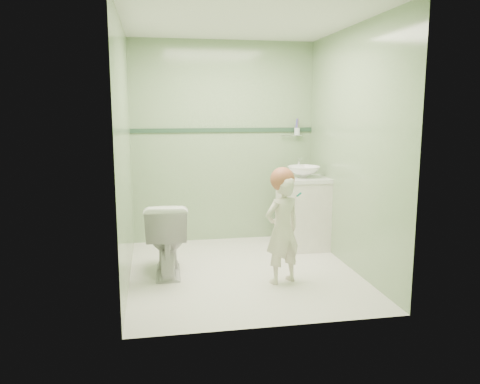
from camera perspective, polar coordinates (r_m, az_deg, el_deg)
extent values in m
plane|color=white|center=(4.83, 0.33, -9.46)|extent=(2.50, 2.50, 0.00)
cube|color=#88A877|center=(5.80, -1.97, 5.92)|extent=(2.20, 0.04, 2.40)
cube|color=#88A877|center=(3.36, 4.32, 3.05)|extent=(2.20, 0.04, 2.40)
cube|color=#88A877|center=(4.50, -13.59, 4.52)|extent=(0.04, 2.50, 2.40)
cube|color=#88A877|center=(4.90, 13.13, 4.95)|extent=(0.04, 2.50, 2.40)
plane|color=white|center=(4.63, 0.36, 19.84)|extent=(2.50, 2.50, 0.00)
cube|color=#284632|center=(5.78, -1.96, 7.39)|extent=(2.20, 0.02, 0.05)
cube|color=silver|center=(5.58, 7.50, -2.63)|extent=(0.52, 0.50, 0.80)
cube|color=white|center=(5.50, 7.59, 1.54)|extent=(0.54, 0.52, 0.04)
imported|color=white|center=(5.49, 7.61, 2.41)|extent=(0.37, 0.37, 0.13)
cylinder|color=silver|center=(5.67, 7.00, 3.22)|extent=(0.03, 0.03, 0.18)
cylinder|color=silver|center=(5.62, 7.17, 3.98)|extent=(0.02, 0.12, 0.02)
cylinder|color=silver|center=(5.93, 6.20, 6.72)|extent=(0.26, 0.02, 0.02)
cylinder|color=silver|center=(5.93, 6.83, 7.19)|extent=(0.07, 0.07, 0.09)
cylinder|color=#7A4FA3|center=(5.92, 6.87, 7.87)|extent=(0.01, 0.01, 0.17)
cylinder|color=#B73422|center=(5.93, 6.89, 7.87)|extent=(0.01, 0.01, 0.17)
cylinder|color=#3F42C6|center=(5.91, 6.73, 7.87)|extent=(0.01, 0.01, 0.17)
cylinder|color=#7A4FA3|center=(5.94, 6.69, 7.88)|extent=(0.01, 0.01, 0.17)
imported|color=white|center=(4.73, -8.75, -5.41)|extent=(0.43, 0.72, 0.72)
imported|color=silver|center=(4.42, 5.08, -4.53)|extent=(0.43, 0.36, 1.00)
sphere|color=#9D5539|center=(4.35, 5.09, 1.52)|extent=(0.22, 0.22, 0.22)
cylinder|color=#018F82|center=(4.29, 7.04, -0.32)|extent=(0.03, 0.14, 0.06)
cube|color=white|center=(4.29, 6.00, 0.23)|extent=(0.03, 0.02, 0.02)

